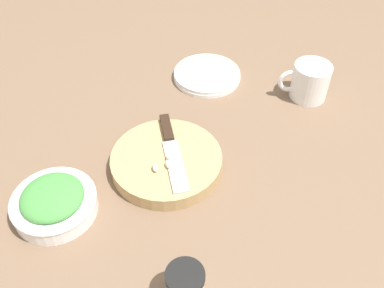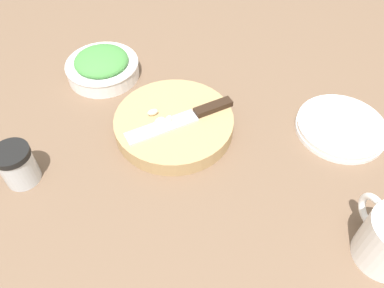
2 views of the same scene
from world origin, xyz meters
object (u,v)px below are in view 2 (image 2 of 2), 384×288
Objects in this scene: garlic_cloves at (161,119)px; spice_jar at (17,165)px; cutting_board at (174,124)px; chef_knife at (187,117)px; herb_bowl at (102,66)px; plate_stack at (341,127)px.

spice_jar reaches higher than garlic_cloves.
cutting_board is 0.04m from chef_knife.
garlic_cloves is at bearing 146.40° from herb_bowl.
cutting_board is at bearing -140.32° from garlic_cloves.
spice_jar reaches higher than chef_knife.
herb_bowl is at bearing -27.52° from cutting_board.
garlic_cloves is at bearing 71.12° from chef_knife.
cutting_board is 0.35m from plate_stack.
chef_knife is (-0.03, -0.01, 0.02)m from cutting_board.
chef_knife reaches higher than cutting_board.
herb_bowl reaches higher than garlic_cloves.
garlic_cloves is at bearing 39.68° from cutting_board.
plate_stack is at bearing -150.77° from spice_jar.
cutting_board is 3.14× the size of spice_jar.
herb_bowl reaches higher than cutting_board.
plate_stack is (-0.31, -0.10, -0.03)m from chef_knife.
spice_jar is (0.00, 0.32, 0.01)m from herb_bowl.
spice_jar is 0.64m from plate_stack.
plate_stack is (-0.56, 0.01, -0.02)m from herb_bowl.
herb_bowl is (0.22, -0.12, 0.01)m from cutting_board.
chef_knife is at bearing 156.36° from herb_bowl.
garlic_cloves is (0.05, 0.02, 0.00)m from chef_knife.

